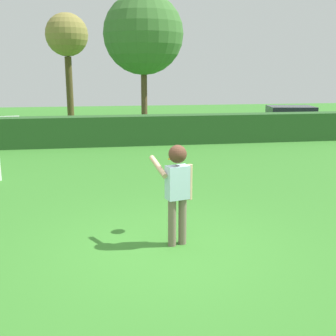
# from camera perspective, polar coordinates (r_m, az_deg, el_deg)

# --- Properties ---
(ground_plane) EXTENTS (60.00, 60.00, 0.00)m
(ground_plane) POSITION_cam_1_polar(r_m,az_deg,el_deg) (7.31, -0.17, -10.88)
(ground_plane) COLOR #387C2B
(person) EXTENTS (0.70, 0.67, 1.77)m
(person) POSITION_cam_1_polar(r_m,az_deg,el_deg) (7.10, 1.26, -2.12)
(person) COLOR #786455
(person) RESTS_ON ground
(frisbee) EXTENTS (0.25, 0.25, 0.07)m
(frisbee) POSITION_cam_1_polar(r_m,az_deg,el_deg) (7.68, 0.93, 1.26)
(frisbee) COLOR orange
(hedge_row) EXTENTS (28.26, 0.90, 1.19)m
(hedge_row) POSITION_cam_1_polar(r_m,az_deg,el_deg) (17.20, -5.66, 5.14)
(hedge_row) COLOR #2A5626
(hedge_row) RESTS_ON ground
(parked_car_green) EXTENTS (4.42, 2.36, 1.25)m
(parked_car_green) POSITION_cam_1_polar(r_m,az_deg,el_deg) (21.95, 16.38, 6.64)
(parked_car_green) COLOR #1E6633
(parked_car_green) RESTS_ON ground
(maple_tree) EXTENTS (4.06, 4.06, 6.81)m
(maple_tree) POSITION_cam_1_polar(r_m,az_deg,el_deg) (22.19, -3.38, 17.76)
(maple_tree) COLOR brown
(maple_tree) RESTS_ON ground
(willow_tree) EXTENTS (2.45, 2.45, 6.23)m
(willow_tree) POSITION_cam_1_polar(r_m,az_deg,el_deg) (25.93, -13.65, 17.02)
(willow_tree) COLOR #504322
(willow_tree) RESTS_ON ground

